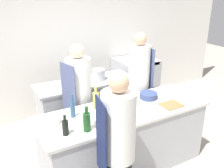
{
  "coord_description": "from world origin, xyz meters",
  "views": [
    {
      "loc": [
        -1.64,
        -2.53,
        2.46
      ],
      "look_at": [
        0.0,
        0.35,
        1.17
      ],
      "focal_mm": 40.0,
      "sensor_mm": 36.0,
      "label": 1
    }
  ],
  "objects_px": {
    "cup": "(123,101)",
    "bowl_mixing_large": "(102,120)",
    "bottle_cooking_oil": "(65,127)",
    "chef_at_prep_near": "(118,152)",
    "bottle_olive_oil": "(73,108)",
    "stockpot": "(99,75)",
    "bowl_prep_small": "(148,95)",
    "bowl_ceramic_blue": "(49,121)",
    "oven_range": "(135,82)",
    "chef_at_stove": "(139,85)",
    "chef_at_pass_far": "(79,100)",
    "bottle_vinegar": "(96,100)",
    "bottle_wine": "(87,121)"
  },
  "relations": [
    {
      "from": "bowl_mixing_large",
      "to": "cup",
      "type": "height_order",
      "value": "cup"
    },
    {
      "from": "bottle_cooking_oil",
      "to": "stockpot",
      "type": "xyz_separation_m",
      "value": [
        1.12,
        1.41,
        0.0
      ]
    },
    {
      "from": "bottle_olive_oil",
      "to": "bowl_ceramic_blue",
      "type": "bearing_deg",
      "value": -178.61
    },
    {
      "from": "chef_at_prep_near",
      "to": "bowl_ceramic_blue",
      "type": "xyz_separation_m",
      "value": [
        -0.47,
        0.83,
        0.09
      ]
    },
    {
      "from": "chef_at_stove",
      "to": "bowl_prep_small",
      "type": "relative_size",
      "value": 6.75
    },
    {
      "from": "chef_at_pass_far",
      "to": "stockpot",
      "type": "relative_size",
      "value": 7.45
    },
    {
      "from": "oven_range",
      "to": "chef_at_pass_far",
      "type": "distance_m",
      "value": 2.04
    },
    {
      "from": "bowl_ceramic_blue",
      "to": "chef_at_pass_far",
      "type": "bearing_deg",
      "value": 41.52
    },
    {
      "from": "chef_at_pass_far",
      "to": "stockpot",
      "type": "height_order",
      "value": "chef_at_pass_far"
    },
    {
      "from": "chef_at_prep_near",
      "to": "bowl_ceramic_blue",
      "type": "bearing_deg",
      "value": 40.06
    },
    {
      "from": "chef_at_prep_near",
      "to": "bottle_olive_oil",
      "type": "distance_m",
      "value": 0.87
    },
    {
      "from": "bottle_olive_oil",
      "to": "stockpot",
      "type": "height_order",
      "value": "bottle_olive_oil"
    },
    {
      "from": "chef_at_pass_far",
      "to": "chef_at_stove",
      "type": "bearing_deg",
      "value": -105.52
    },
    {
      "from": "bottle_olive_oil",
      "to": "bowl_prep_small",
      "type": "height_order",
      "value": "bottle_olive_oil"
    },
    {
      "from": "chef_at_prep_near",
      "to": "cup",
      "type": "relative_size",
      "value": 17.03
    },
    {
      "from": "oven_range",
      "to": "bowl_mixing_large",
      "type": "relative_size",
      "value": 5.08
    },
    {
      "from": "chef_at_pass_far",
      "to": "bowl_ceramic_blue",
      "type": "bearing_deg",
      "value": 117.5
    },
    {
      "from": "cup",
      "to": "bowl_prep_small",
      "type": "bearing_deg",
      "value": -2.16
    },
    {
      "from": "bowl_mixing_large",
      "to": "oven_range",
      "type": "bearing_deg",
      "value": 46.38
    },
    {
      "from": "oven_range",
      "to": "bowl_prep_small",
      "type": "height_order",
      "value": "oven_range"
    },
    {
      "from": "chef_at_stove",
      "to": "bottle_olive_oil",
      "type": "height_order",
      "value": "chef_at_stove"
    },
    {
      "from": "bowl_prep_small",
      "to": "bowl_ceramic_blue",
      "type": "bearing_deg",
      "value": 179.78
    },
    {
      "from": "bottle_olive_oil",
      "to": "bowl_mixing_large",
      "type": "xyz_separation_m",
      "value": [
        0.24,
        -0.33,
        -0.08
      ]
    },
    {
      "from": "bowl_prep_small",
      "to": "bowl_mixing_large",
      "type": "bearing_deg",
      "value": -161.32
    },
    {
      "from": "bottle_cooking_oil",
      "to": "chef_at_prep_near",
      "type": "bearing_deg",
      "value": -52.28
    },
    {
      "from": "bottle_olive_oil",
      "to": "bottle_vinegar",
      "type": "relative_size",
      "value": 1.0
    },
    {
      "from": "bowl_mixing_large",
      "to": "bowl_ceramic_blue",
      "type": "distance_m",
      "value": 0.64
    },
    {
      "from": "bottle_vinegar",
      "to": "stockpot",
      "type": "bearing_deg",
      "value": 61.56
    },
    {
      "from": "chef_at_stove",
      "to": "bowl_prep_small",
      "type": "distance_m",
      "value": 0.56
    },
    {
      "from": "oven_range",
      "to": "chef_at_stove",
      "type": "relative_size",
      "value": 0.57
    },
    {
      "from": "stockpot",
      "to": "bottle_vinegar",
      "type": "bearing_deg",
      "value": -118.44
    },
    {
      "from": "bowl_prep_small",
      "to": "stockpot",
      "type": "distance_m",
      "value": 1.12
    },
    {
      "from": "bottle_cooking_oil",
      "to": "bowl_mixing_large",
      "type": "bearing_deg",
      "value": 2.21
    },
    {
      "from": "cup",
      "to": "bowl_mixing_large",
      "type": "bearing_deg",
      "value": -146.23
    },
    {
      "from": "chef_at_stove",
      "to": "bowl_mixing_large",
      "type": "height_order",
      "value": "chef_at_stove"
    },
    {
      "from": "chef_at_prep_near",
      "to": "bowl_prep_small",
      "type": "xyz_separation_m",
      "value": [
        1.02,
        0.83,
        0.1
      ]
    },
    {
      "from": "chef_at_prep_near",
      "to": "chef_at_pass_far",
      "type": "height_order",
      "value": "same"
    },
    {
      "from": "bottle_wine",
      "to": "cup",
      "type": "relative_size",
      "value": 3.01
    },
    {
      "from": "bowl_ceramic_blue",
      "to": "stockpot",
      "type": "bearing_deg",
      "value": 41.55
    },
    {
      "from": "bottle_olive_oil",
      "to": "bottle_wine",
      "type": "distance_m",
      "value": 0.39
    },
    {
      "from": "cup",
      "to": "bottle_cooking_oil",
      "type": "bearing_deg",
      "value": -159.98
    },
    {
      "from": "bottle_vinegar",
      "to": "bowl_mixing_large",
      "type": "bearing_deg",
      "value": -106.34
    },
    {
      "from": "stockpot",
      "to": "bottle_cooking_oil",
      "type": "bearing_deg",
      "value": -128.41
    },
    {
      "from": "chef_at_pass_far",
      "to": "bottle_olive_oil",
      "type": "height_order",
      "value": "chef_at_pass_far"
    },
    {
      "from": "bowl_ceramic_blue",
      "to": "cup",
      "type": "height_order",
      "value": "cup"
    },
    {
      "from": "chef_at_prep_near",
      "to": "bowl_prep_small",
      "type": "distance_m",
      "value": 1.32
    },
    {
      "from": "bowl_prep_small",
      "to": "cup",
      "type": "bearing_deg",
      "value": 177.84
    },
    {
      "from": "bottle_olive_oil",
      "to": "bottle_vinegar",
      "type": "xyz_separation_m",
      "value": [
        0.36,
        0.08,
        -0.0
      ]
    },
    {
      "from": "oven_range",
      "to": "bottle_cooking_oil",
      "type": "height_order",
      "value": "bottle_cooking_oil"
    },
    {
      "from": "bottle_cooking_oil",
      "to": "bowl_prep_small",
      "type": "relative_size",
      "value": 0.91
    }
  ]
}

